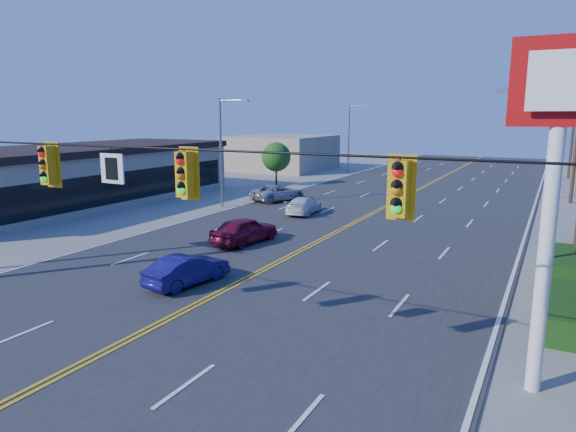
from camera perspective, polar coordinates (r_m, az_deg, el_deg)
The scene contains 17 objects.
ground at distance 15.95m, azimuth -20.75°, elevation -14.71°, with size 160.00×160.00×0.00m, color gray.
road at distance 32.02m, azimuth 6.90°, elevation -1.07°, with size 20.00×120.00×0.06m, color #2D2D30.
signal_span at distance 14.66m, azimuth -22.37°, elevation 2.95°, with size 24.32×0.34×9.00m.
kfc_pylon at distance 13.31m, azimuth 27.65°, elevation 6.79°, with size 2.20×0.36×8.50m.
strip_mall at distance 43.11m, azimuth -22.65°, elevation 4.29°, with size 10.40×26.40×4.40m.
streetlight_se at distance 23.40m, azimuth 27.04°, elevation 4.42°, with size 2.55×0.25×8.00m.
streetlight_ne at distance 47.34m, azimuth 27.63°, elevation 7.18°, with size 2.55×0.25×8.00m.
streetlight_sw at distance 38.23m, azimuth -7.24°, elevation 7.70°, with size 2.55×0.25×8.00m.
streetlight_nw at distance 61.36m, azimuth 6.95°, elevation 8.97°, with size 2.55×0.25×8.00m.
utility_pole_mid at distance 45.37m, azimuth 29.35°, elevation 6.50°, with size 0.28×0.28×8.40m, color #47301E.
utility_pole_far at distance 63.35m, azimuth 29.02°, elevation 7.45°, with size 0.28×0.28×8.40m, color #47301E.
tree_west at distance 49.69m, azimuth -1.32°, elevation 6.57°, with size 2.80×2.80×4.20m.
bld_west_far at distance 65.33m, azimuth -0.72°, elevation 7.06°, with size 11.00×12.00×4.20m, color tan.
car_magenta at distance 27.39m, azimuth -4.85°, elevation -1.66°, with size 1.67×4.16×1.42m, color maroon.
car_blue at distance 21.10m, azimuth -11.12°, elevation -6.03°, with size 1.29×3.69×1.22m, color #14105D.
car_white at distance 35.43m, azimuth 1.75°, elevation 1.10°, with size 1.63×4.00×1.16m, color white.
car_silver at distance 40.85m, azimuth -1.11°, elevation 2.53°, with size 2.11×4.58×1.27m, color #BABBC0.
Camera 1 is at (11.06, -9.29, 6.77)m, focal length 32.00 mm.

